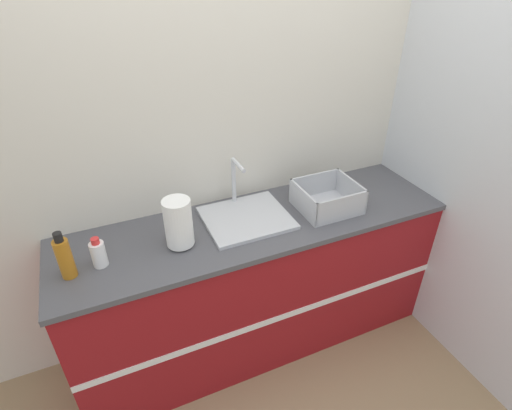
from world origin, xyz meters
The scene contains 9 objects.
ground_plane centered at (0.00, 0.00, 0.00)m, with size 12.00×12.00×0.00m, color #937A56.
wall_back centered at (0.00, 0.59, 1.30)m, with size 4.49×0.06×2.60m.
wall_right centered at (1.08, 0.28, 1.30)m, with size 0.06×2.56×2.60m.
counter_cabinet centered at (0.00, 0.28, 0.45)m, with size 2.11×0.59×0.90m.
sink centered at (-0.05, 0.32, 0.92)m, with size 0.44×0.39×0.29m.
paper_towel_roll centered at (-0.43, 0.24, 1.03)m, with size 0.13×0.13×0.25m.
dish_rack centered at (0.41, 0.24, 0.95)m, with size 0.32×0.29×0.15m.
bottle_white_spray centered at (-0.80, 0.24, 0.97)m, with size 0.07×0.07×0.15m.
bottle_amber centered at (-0.93, 0.22, 1.00)m, with size 0.07×0.07×0.23m.
Camera 1 is at (-0.71, -1.32, 2.11)m, focal length 28.00 mm.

